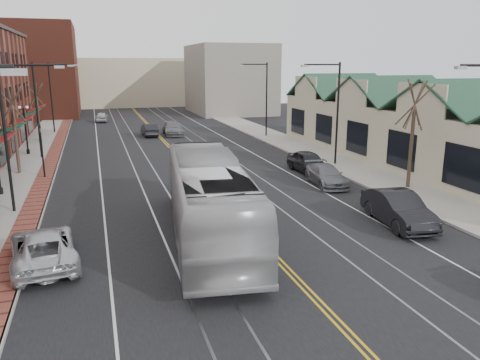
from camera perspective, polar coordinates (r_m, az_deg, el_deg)
ground at (r=15.39m, az=13.08°, el=-17.82°), size 160.00×160.00×0.00m
sidewalk_left at (r=32.53m, az=-25.71°, el=-1.55°), size 4.00×120.00×0.15m
sidewalk_right at (r=37.31m, az=13.64°, el=1.31°), size 4.00×120.00×0.15m
building_right at (r=40.32m, az=21.20°, el=4.90°), size 8.00×36.00×4.60m
backdrop_left at (r=81.65m, az=-24.30°, el=12.09°), size 14.00×18.00×14.00m
backdrop_mid at (r=96.46m, az=-13.50°, el=11.54°), size 22.00×14.00×9.00m
backdrop_right at (r=79.28m, az=-1.31°, el=12.18°), size 12.00×16.00×11.00m
streetlight_l_1 at (r=27.61m, az=-25.94°, el=6.37°), size 3.33×0.25×8.00m
streetlight_l_2 at (r=43.44m, az=-23.02°, el=8.96°), size 3.33×0.25×8.00m
streetlight_l_3 at (r=59.36m, az=-21.65°, el=10.15°), size 3.33×0.25×8.00m
streetlight_r_1 at (r=37.83m, az=11.26°, el=9.20°), size 3.33×0.25×8.00m
streetlight_r_2 at (r=52.42m, az=2.80°, el=10.71°), size 3.33×0.25×8.00m
lamppost_l_3 at (r=45.89m, az=-24.65°, el=5.45°), size 0.84×0.28×4.27m
tree_left_near at (r=37.82m, az=-25.80°, el=5.77°), size 1.78×1.37×6.48m
tree_left_far at (r=53.64m, az=-23.45°, el=7.79°), size 1.66×1.28×6.02m
tree_right_mid at (r=32.08m, az=20.28°, el=5.49°), size 1.90×1.46×6.93m
traffic_signal at (r=35.78m, az=-23.02°, el=3.76°), size 0.18×0.15×3.80m
transit_bus at (r=21.81m, az=-3.83°, el=-2.32°), size 4.92×13.96×3.81m
parked_suv at (r=20.85m, az=-22.85°, el=-7.61°), size 3.12×5.58×1.48m
parked_car_b at (r=25.13m, az=18.71°, el=-3.34°), size 2.44×5.36×1.71m
parked_car_c at (r=32.16m, az=10.46°, el=0.56°), size 2.42×4.83×1.35m
parked_car_d at (r=35.69m, az=8.37°, el=2.18°), size 2.00×4.75×1.60m
distant_car_left at (r=54.40m, az=-10.98°, el=6.02°), size 1.63×4.34×1.41m
distant_car_right at (r=54.71m, az=-8.18°, el=6.23°), size 2.38×5.31×1.51m
distant_car_far at (r=69.47m, az=-16.51°, el=7.39°), size 2.04×4.25×1.40m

